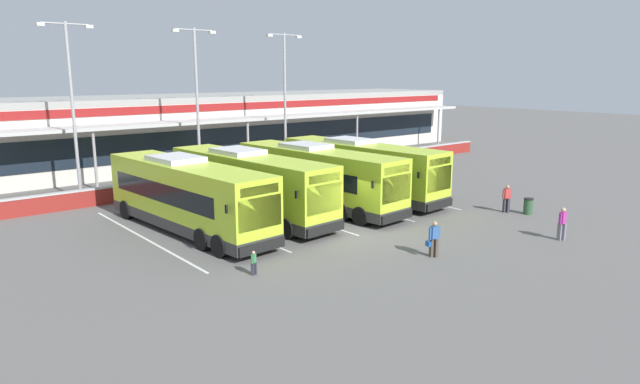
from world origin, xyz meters
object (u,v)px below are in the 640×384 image
(lamp_post_east, at_px, (285,94))
(litter_bin, at_px, (528,206))
(coach_bus_leftmost, at_px, (187,197))
(pedestrian_in_dark_coat, at_px, (562,223))
(pedestrian_near_bin, at_px, (507,198))
(coach_bus_left_centre, at_px, (249,186))
(pedestrian_with_handbag, at_px, (434,238))
(lamp_post_west, at_px, (72,100))
(coach_bus_right_centre, at_px, (361,170))
(coach_bus_centre, at_px, (317,178))
(lamp_post_centre, at_px, (197,97))
(pedestrian_child, at_px, (254,262))

(lamp_post_east, relative_size, litter_bin, 11.83)
(coach_bus_leftmost, xyz_separation_m, pedestrian_in_dark_coat, (13.12, -12.99, -0.91))
(pedestrian_in_dark_coat, height_order, lamp_post_east, lamp_post_east)
(pedestrian_near_bin, bearing_deg, coach_bus_left_centre, 144.63)
(coach_bus_left_centre, relative_size, pedestrian_in_dark_coat, 7.59)
(pedestrian_with_handbag, relative_size, lamp_post_west, 0.15)
(coach_bus_left_centre, relative_size, litter_bin, 13.22)
(coach_bus_left_centre, relative_size, pedestrian_near_bin, 7.59)
(coach_bus_right_centre, relative_size, litter_bin, 13.22)
(coach_bus_centre, height_order, pedestrian_with_handbag, coach_bus_centre)
(coach_bus_centre, relative_size, coach_bus_right_centre, 1.00)
(pedestrian_in_dark_coat, bearing_deg, lamp_post_east, 87.74)
(pedestrian_near_bin, distance_m, lamp_post_west, 26.99)
(coach_bus_left_centre, height_order, pedestrian_with_handbag, coach_bus_left_centre)
(pedestrian_with_handbag, distance_m, lamp_post_west, 24.04)
(pedestrian_in_dark_coat, distance_m, lamp_post_centre, 25.22)
(coach_bus_leftmost, height_order, coach_bus_centre, same)
(pedestrian_with_handbag, relative_size, pedestrian_in_dark_coat, 1.00)
(lamp_post_east, bearing_deg, lamp_post_centre, -179.59)
(lamp_post_west, distance_m, lamp_post_east, 15.97)
(coach_bus_right_centre, height_order, lamp_post_centre, lamp_post_centre)
(lamp_post_west, height_order, litter_bin, lamp_post_west)
(coach_bus_leftmost, bearing_deg, litter_bin, -29.07)
(litter_bin, bearing_deg, lamp_post_centre, 117.24)
(pedestrian_in_dark_coat, relative_size, lamp_post_east, 0.15)
(coach_bus_right_centre, distance_m, lamp_post_west, 18.57)
(pedestrian_near_bin, distance_m, lamp_post_centre, 21.88)
(coach_bus_left_centre, height_order, litter_bin, coach_bus_left_centre)
(pedestrian_with_handbag, xyz_separation_m, lamp_post_east, (7.69, 21.39, 5.43))
(coach_bus_left_centre, xyz_separation_m, coach_bus_centre, (4.42, -0.57, 0.00))
(coach_bus_centre, xyz_separation_m, lamp_post_east, (5.71, 10.93, 4.50))
(pedestrian_with_handbag, distance_m, pedestrian_in_dark_coat, 7.15)
(coach_bus_leftmost, height_order, coach_bus_right_centre, same)
(coach_bus_centre, bearing_deg, pedestrian_in_dark_coat, -69.55)
(pedestrian_with_handbag, relative_size, lamp_post_centre, 0.15)
(pedestrian_in_dark_coat, bearing_deg, pedestrian_child, 158.68)
(lamp_post_centre, bearing_deg, coach_bus_centre, -79.58)
(pedestrian_near_bin, bearing_deg, coach_bus_centre, 133.75)
(pedestrian_in_dark_coat, relative_size, lamp_post_west, 0.15)
(pedestrian_near_bin, xyz_separation_m, lamp_post_west, (-17.91, 19.45, 5.42))
(coach_bus_leftmost, bearing_deg, coach_bus_centre, -1.33)
(litter_bin, bearing_deg, coach_bus_centre, 132.40)
(coach_bus_left_centre, bearing_deg, pedestrian_near_bin, -35.37)
(coach_bus_leftmost, bearing_deg, lamp_post_centre, 59.28)
(coach_bus_leftmost, bearing_deg, coach_bus_right_centre, 0.55)
(coach_bus_left_centre, bearing_deg, pedestrian_with_handbag, -77.57)
(coach_bus_leftmost, distance_m, coach_bus_centre, 8.35)
(coach_bus_left_centre, xyz_separation_m, pedestrian_child, (-4.87, -7.89, -1.24))
(coach_bus_left_centre, height_order, pedestrian_in_dark_coat, coach_bus_left_centre)
(coach_bus_leftmost, relative_size, pedestrian_in_dark_coat, 7.59)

